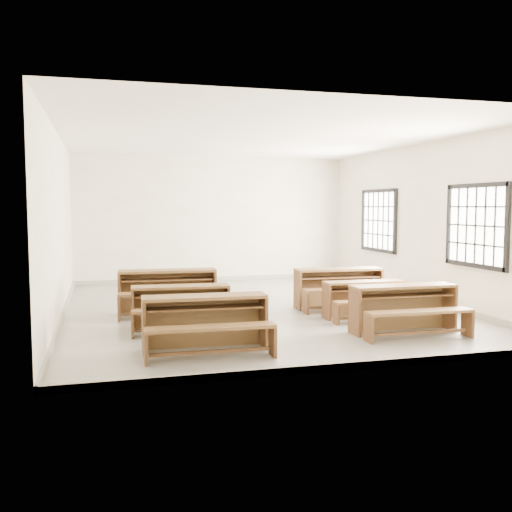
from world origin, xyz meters
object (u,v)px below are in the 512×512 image
object	(u,v)px
desk_set_2	(168,288)
desk_set_4	(365,297)
desk_set_3	(405,305)
desk_set_0	(205,319)
desk_set_1	(181,304)
desk_set_5	(339,285)

from	to	relation	value
desk_set_2	desk_set_4	distance (m)	3.52
desk_set_2	desk_set_3	distance (m)	4.19
desk_set_0	desk_set_2	distance (m)	2.86
desk_set_1	desk_set_2	distance (m)	1.41
desk_set_0	desk_set_2	bearing A→B (deg)	95.40
desk_set_0	desk_set_4	distance (m)	3.43
desk_set_1	desk_set_5	bearing A→B (deg)	22.80
desk_set_1	desk_set_2	size ratio (longest dim) A/B	0.88
desk_set_4	desk_set_0	bearing A→B (deg)	-152.62
desk_set_0	desk_set_2	size ratio (longest dim) A/B	0.94
desk_set_0	desk_set_3	xyz separation A→B (m)	(3.13, 0.29, -0.01)
desk_set_5	desk_set_0	bearing A→B (deg)	-137.61
desk_set_2	desk_set_3	bearing A→B (deg)	-35.00
desk_set_0	desk_set_5	xyz separation A→B (m)	(3.04, 2.56, 0.00)
desk_set_0	desk_set_3	size ratio (longest dim) A/B	1.02
desk_set_1	desk_set_3	xyz separation A→B (m)	(3.26, -1.15, 0.03)
desk_set_0	desk_set_3	distance (m)	3.14
desk_set_2	desk_set_5	size ratio (longest dim) A/B	1.05
desk_set_3	desk_set_4	xyz separation A→B (m)	(-0.06, 1.23, -0.06)
desk_set_3	desk_set_0	bearing A→B (deg)	-173.22
desk_set_0	desk_set_3	bearing A→B (deg)	7.09
desk_set_0	desk_set_1	xyz separation A→B (m)	(-0.13, 1.45, -0.03)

